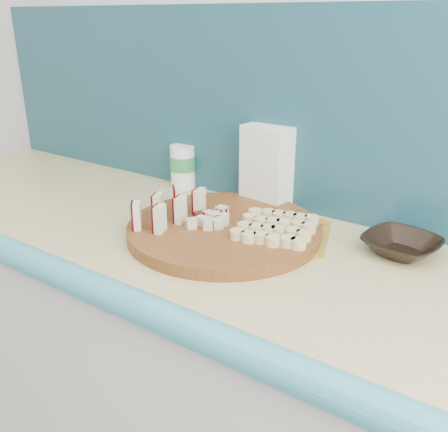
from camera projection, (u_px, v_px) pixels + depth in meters
The scene contains 10 objects.
kitchen_counter at pixel (227, 405), 1.27m from camera, with size 2.20×0.63×0.91m.
backsplash at pixel (294, 112), 1.23m from camera, with size 2.20×0.02×0.50m, color teal.
cutting_board at pixel (224, 230), 1.15m from camera, with size 0.44×0.44×0.03m, color #4F2A11.
apple_wedges at pixel (169, 208), 1.15m from camera, with size 0.09×0.19×0.06m.
apple_chunks at pixel (213, 218), 1.15m from camera, with size 0.07×0.07×0.02m.
banana_slices at pixel (276, 227), 1.10m from camera, with size 0.20×0.20×0.02m.
brown_bowl at pixel (401, 246), 1.06m from camera, with size 0.15×0.15×0.04m, color black.
flour_bag at pixel (269, 167), 1.29m from camera, with size 0.13×0.09×0.22m, color white.
canister at pixel (183, 165), 1.46m from camera, with size 0.08×0.08×0.12m.
banana_peel at pixel (298, 232), 1.16m from camera, with size 0.24×0.21×0.01m.
Camera 1 is at (0.67, 0.67, 1.38)m, focal length 40.00 mm.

